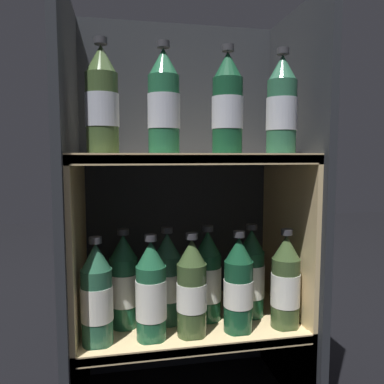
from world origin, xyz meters
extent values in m
cube|color=#23262B|center=(0.00, 0.33, 0.51)|extent=(0.60, 0.02, 1.03)
cube|color=#23262B|center=(-0.29, 0.16, 0.51)|extent=(0.02, 0.36, 1.03)
cube|color=#23262B|center=(0.29, 0.16, 0.51)|extent=(0.02, 0.36, 1.03)
cube|color=#DBBC84|center=(0.00, 0.16, 0.22)|extent=(0.56, 0.32, 0.02)
cube|color=#DBBC84|center=(0.00, 0.01, 0.22)|extent=(0.56, 0.02, 0.03)
cube|color=#DBBC84|center=(-0.27, 0.16, 0.11)|extent=(0.01, 0.32, 0.21)
cube|color=#DBBC84|center=(0.27, 0.16, 0.11)|extent=(0.01, 0.32, 0.21)
cube|color=#DBBC84|center=(0.00, 0.16, 0.64)|extent=(0.56, 0.32, 0.02)
cube|color=#DBBC84|center=(0.00, 0.01, 0.64)|extent=(0.56, 0.02, 0.03)
cube|color=#DBBC84|center=(-0.27, 0.16, 0.32)|extent=(0.01, 0.32, 0.64)
cube|color=#DBBC84|center=(0.27, 0.16, 0.32)|extent=(0.01, 0.32, 0.64)
cylinder|color=#384C28|center=(-0.21, 0.06, 0.74)|extent=(0.07, 0.07, 0.17)
cylinder|color=#ADB2C1|center=(-0.21, 0.06, 0.75)|extent=(0.07, 0.07, 0.07)
cone|color=#384C28|center=(-0.21, 0.06, 0.85)|extent=(0.07, 0.07, 0.06)
cylinder|color=#333338|center=(-0.21, 0.06, 0.89)|extent=(0.03, 0.03, 0.01)
cylinder|color=#1E5638|center=(-0.07, 0.06, 0.74)|extent=(0.07, 0.07, 0.17)
cylinder|color=#ADB2C1|center=(-0.07, 0.06, 0.75)|extent=(0.07, 0.07, 0.07)
cone|color=#1E5638|center=(-0.07, 0.06, 0.85)|extent=(0.07, 0.07, 0.06)
cylinder|color=#333338|center=(-0.07, 0.06, 0.89)|extent=(0.03, 0.03, 0.01)
cylinder|color=#144228|center=(0.07, 0.06, 0.74)|extent=(0.07, 0.07, 0.17)
cylinder|color=#ADB2C1|center=(0.07, 0.06, 0.75)|extent=(0.07, 0.07, 0.07)
cone|color=#144228|center=(0.07, 0.06, 0.85)|extent=(0.07, 0.07, 0.06)
cylinder|color=#333338|center=(0.07, 0.06, 0.89)|extent=(0.03, 0.03, 0.01)
cylinder|color=#285B42|center=(0.20, 0.06, 0.74)|extent=(0.07, 0.07, 0.17)
cylinder|color=#ADB2C1|center=(0.20, 0.06, 0.75)|extent=(0.07, 0.07, 0.07)
cone|color=#285B42|center=(0.20, 0.06, 0.85)|extent=(0.07, 0.07, 0.06)
cylinder|color=#333338|center=(0.20, 0.06, 0.89)|extent=(0.03, 0.03, 0.01)
cylinder|color=#285B42|center=(-0.23, 0.06, 0.32)|extent=(0.07, 0.07, 0.17)
cylinder|color=silver|center=(-0.23, 0.06, 0.32)|extent=(0.07, 0.07, 0.08)
cone|color=#285B42|center=(-0.23, 0.06, 0.43)|extent=(0.07, 0.07, 0.06)
cylinder|color=#333338|center=(-0.23, 0.06, 0.47)|extent=(0.03, 0.03, 0.01)
cylinder|color=#1E5638|center=(-0.11, 0.06, 0.32)|extent=(0.07, 0.07, 0.17)
cylinder|color=silver|center=(-0.11, 0.06, 0.32)|extent=(0.07, 0.07, 0.09)
cone|color=#1E5638|center=(-0.11, 0.06, 0.43)|extent=(0.07, 0.07, 0.06)
cylinder|color=#333338|center=(-0.11, 0.06, 0.47)|extent=(0.03, 0.03, 0.01)
cylinder|color=#384C28|center=(-0.01, 0.06, 0.32)|extent=(0.07, 0.07, 0.17)
cylinder|color=silver|center=(-0.01, 0.06, 0.32)|extent=(0.07, 0.07, 0.06)
cone|color=#384C28|center=(-0.01, 0.06, 0.43)|extent=(0.07, 0.07, 0.06)
cylinder|color=#333338|center=(-0.01, 0.06, 0.47)|extent=(0.03, 0.03, 0.01)
cylinder|color=#144228|center=(0.10, 0.06, 0.32)|extent=(0.07, 0.07, 0.17)
cylinder|color=silver|center=(0.10, 0.06, 0.32)|extent=(0.07, 0.07, 0.06)
cone|color=#144228|center=(0.10, 0.06, 0.43)|extent=(0.07, 0.07, 0.06)
cylinder|color=#333338|center=(0.10, 0.06, 0.47)|extent=(0.03, 0.03, 0.01)
cylinder|color=#384C28|center=(0.22, 0.06, 0.32)|extent=(0.07, 0.07, 0.17)
cylinder|color=silver|center=(0.22, 0.06, 0.32)|extent=(0.07, 0.07, 0.08)
cone|color=#384C28|center=(0.22, 0.06, 0.43)|extent=(0.07, 0.07, 0.06)
cylinder|color=#333338|center=(0.22, 0.06, 0.47)|extent=(0.03, 0.03, 0.01)
cylinder|color=#1E5638|center=(-0.17, 0.14, 0.32)|extent=(0.07, 0.07, 0.17)
cylinder|color=silver|center=(-0.17, 0.14, 0.32)|extent=(0.07, 0.07, 0.08)
cone|color=#1E5638|center=(-0.17, 0.14, 0.43)|extent=(0.07, 0.07, 0.06)
cylinder|color=#333338|center=(-0.17, 0.14, 0.47)|extent=(0.03, 0.03, 0.01)
cylinder|color=#285B42|center=(-0.06, 0.14, 0.32)|extent=(0.07, 0.07, 0.17)
cylinder|color=silver|center=(-0.06, 0.14, 0.32)|extent=(0.07, 0.07, 0.07)
cone|color=#285B42|center=(-0.06, 0.14, 0.43)|extent=(0.07, 0.07, 0.06)
cylinder|color=#333338|center=(-0.06, 0.14, 0.47)|extent=(0.03, 0.03, 0.01)
cylinder|color=#194C2D|center=(0.05, 0.14, 0.32)|extent=(0.07, 0.07, 0.17)
cylinder|color=silver|center=(0.05, 0.14, 0.32)|extent=(0.07, 0.07, 0.09)
cone|color=#194C2D|center=(0.05, 0.14, 0.43)|extent=(0.07, 0.07, 0.06)
cylinder|color=#333338|center=(0.05, 0.14, 0.47)|extent=(0.03, 0.03, 0.01)
cylinder|color=#194C2D|center=(0.16, 0.14, 0.32)|extent=(0.07, 0.07, 0.17)
cylinder|color=silver|center=(0.16, 0.14, 0.32)|extent=(0.07, 0.07, 0.09)
cone|color=#194C2D|center=(0.16, 0.14, 0.43)|extent=(0.07, 0.07, 0.06)
cylinder|color=#333338|center=(0.16, 0.14, 0.47)|extent=(0.03, 0.03, 0.01)
camera|label=1|loc=(-0.17, -0.77, 0.65)|focal=35.00mm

